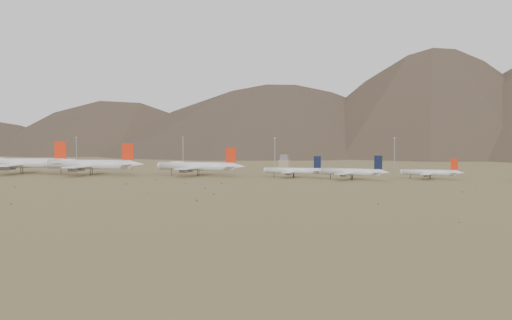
% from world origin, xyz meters
% --- Properties ---
extents(ground, '(3000.00, 3000.00, 0.00)m').
position_xyz_m(ground, '(0.00, 0.00, 0.00)').
color(ground, olive).
rests_on(ground, ground).
extents(mountain_ridge, '(4400.00, 1000.00, 300.00)m').
position_xyz_m(mountain_ridge, '(0.00, 900.00, 150.00)').
color(mountain_ridge, brown).
rests_on(mountain_ridge, ground).
extents(widebody_west, '(76.93, 60.00, 23.00)m').
position_xyz_m(widebody_west, '(-141.66, 24.91, 7.93)').
color(widebody_west, silver).
rests_on(widebody_west, ground).
extents(widebody_centre, '(74.38, 56.94, 22.08)m').
position_xyz_m(widebody_centre, '(-86.95, 24.15, 7.61)').
color(widebody_centre, silver).
rests_on(widebody_centre, ground).
extents(widebody_east, '(65.19, 50.31, 19.37)m').
position_xyz_m(widebody_east, '(-12.55, 34.95, 6.68)').
color(widebody_east, silver).
rests_on(widebody_east, ground).
extents(narrowbody_a, '(43.22, 30.93, 14.25)m').
position_xyz_m(narrowbody_a, '(54.98, 33.45, 4.63)').
color(narrowbody_a, silver).
rests_on(narrowbody_a, ground).
extents(narrowbody_b, '(46.11, 34.05, 15.55)m').
position_xyz_m(narrowbody_b, '(94.42, 21.71, 5.05)').
color(narrowbody_b, silver).
rests_on(narrowbody_b, ground).
extents(narrowbody_c, '(40.25, 29.14, 13.31)m').
position_xyz_m(narrowbody_c, '(141.71, 39.81, 4.32)').
color(narrowbody_c, silver).
rests_on(narrowbody_c, ground).
extents(control_tower, '(8.00, 8.00, 12.00)m').
position_xyz_m(control_tower, '(30.00, 120.00, 5.32)').
color(control_tower, gray).
rests_on(control_tower, ground).
extents(mast_far_west, '(2.00, 0.60, 25.70)m').
position_xyz_m(mast_far_west, '(-145.04, 111.91, 14.20)').
color(mast_far_west, gray).
rests_on(mast_far_west, ground).
extents(mast_west, '(2.00, 0.60, 25.70)m').
position_xyz_m(mast_west, '(-60.39, 137.17, 14.20)').
color(mast_west, gray).
rests_on(mast_west, ground).
extents(mast_centre, '(2.00, 0.60, 25.70)m').
position_xyz_m(mast_centre, '(25.33, 106.46, 14.20)').
color(mast_centre, gray).
rests_on(mast_centre, ground).
extents(mast_east, '(2.00, 0.60, 25.70)m').
position_xyz_m(mast_east, '(113.42, 135.68, 14.20)').
color(mast_east, gray).
rests_on(mast_east, ground).
extents(desert_scrub, '(391.14, 182.31, 0.91)m').
position_xyz_m(desert_scrub, '(24.84, -73.73, 0.34)').
color(desert_scrub, brown).
rests_on(desert_scrub, ground).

